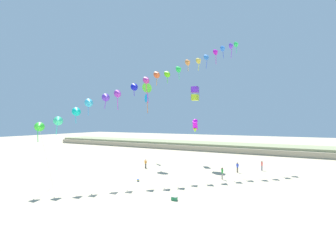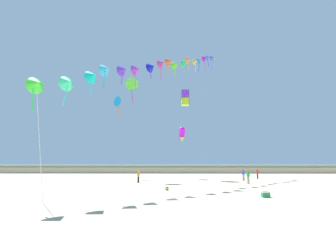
{
  "view_description": "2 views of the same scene",
  "coord_description": "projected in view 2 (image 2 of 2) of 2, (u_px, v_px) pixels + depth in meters",
  "views": [
    {
      "loc": [
        15.75,
        -18.98,
        8.03
      ],
      "look_at": [
        1.08,
        9.55,
        7.47
      ],
      "focal_mm": 24.0,
      "sensor_mm": 36.0,
      "label": 1
    },
    {
      "loc": [
        -1.33,
        -15.97,
        2.59
      ],
      "look_at": [
        -1.63,
        11.03,
        7.01
      ],
      "focal_mm": 24.0,
      "sensor_mm": 36.0,
      "label": 2
    }
  ],
  "objects": [
    {
      "name": "person_near_left",
      "position": [
        138.0,
        176.0,
        29.2
      ],
      "size": [
        0.43,
        0.47,
        1.59
      ],
      "color": "black",
      "rests_on": "ground"
    },
    {
      "name": "kite_banner_string",
      "position": [
        173.0,
        64.0,
        29.82
      ],
      "size": [
        18.58,
        30.76,
        24.08
      ],
      "color": "#3AE933"
    },
    {
      "name": "person_mid_center",
      "position": [
        257.0,
        173.0,
        36.1
      ],
      "size": [
        0.32,
        0.54,
        1.61
      ],
      "color": "#282D4C",
      "rests_on": "ground"
    },
    {
      "name": "large_kite_low_lead",
      "position": [
        182.0,
        134.0,
        38.13
      ],
      "size": [
        1.27,
        1.74,
        2.58
      ],
      "color": "#E211EC"
    },
    {
      "name": "large_kite_high_solo",
      "position": [
        132.0,
        84.0,
        34.86
      ],
      "size": [
        2.08,
        1.53,
        4.02
      ],
      "color": "#4FCC32"
    },
    {
      "name": "large_kite_outer_drift",
      "position": [
        185.0,
        98.0,
        37.66
      ],
      "size": [
        1.32,
        1.32,
        2.55
      ],
      "color": "#B7E127"
    },
    {
      "name": "beach_cooler",
      "position": [
        266.0,
        195.0,
        16.95
      ],
      "size": [
        0.58,
        0.41,
        0.46
      ],
      "color": "#23844C",
      "rests_on": "ground"
    },
    {
      "name": "person_near_right",
      "position": [
        248.0,
        176.0,
        27.54
      ],
      "size": [
        0.45,
        0.49,
        1.67
      ],
      "color": "gray",
      "rests_on": "ground"
    },
    {
      "name": "dune_ridge",
      "position": [
        175.0,
        169.0,
        59.91
      ],
      "size": [
        120.0,
        11.32,
        1.99
      ],
      "color": "tan",
      "rests_on": "ground"
    },
    {
      "name": "beach_ball",
      "position": [
        167.0,
        188.0,
        21.32
      ],
      "size": [
        0.36,
        0.36,
        0.36
      ],
      "color": "blue",
      "rests_on": "ground"
    },
    {
      "name": "large_kite_mid_trail",
      "position": [
        119.0,
        102.0,
        39.52
      ],
      "size": [
        1.84,
        1.55,
        4.15
      ],
      "color": "#169BE9"
    },
    {
      "name": "ground_plane",
      "position": [
        190.0,
        201.0,
        15.32
      ],
      "size": [
        240.0,
        240.0,
        0.0
      ],
      "primitive_type": "plane",
      "color": "tan"
    },
    {
      "name": "person_far_left",
      "position": [
        243.0,
        174.0,
        32.78
      ],
      "size": [
        0.54,
        0.35,
        1.63
      ],
      "color": "#726656",
      "rests_on": "ground"
    }
  ]
}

